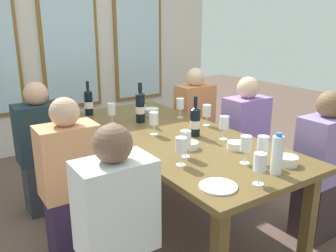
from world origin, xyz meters
TOP-DOWN VIEW (x-y plane):
  - ground_plane at (0.00, 0.00)m, footprint 12.00×12.00m
  - back_wall_with_windows at (0.00, 2.26)m, footprint 4.13×0.10m
  - dining_table at (0.00, 0.00)m, footprint 0.93×2.14m
  - white_plate_0 at (-0.30, -0.87)m, footprint 0.20×0.20m
  - wine_bottle_0 at (-0.04, 0.42)m, footprint 0.08×0.08m
  - wine_bottle_1 at (0.12, -0.13)m, footprint 0.08×0.08m
  - wine_bottle_2 at (-0.31, 0.89)m, footprint 0.08×0.08m
  - wine_bottle_3 at (0.03, 0.54)m, footprint 0.08×0.08m
  - tasting_bowl_0 at (0.18, 0.61)m, footprint 0.15×0.15m
  - tasting_bowl_1 at (-0.08, -0.33)m, footprint 0.13×0.13m
  - tasting_bowl_2 at (0.17, -0.51)m, footprint 0.12×0.12m
  - tasting_bowl_3 at (0.24, -0.87)m, footprint 0.12×0.12m
  - water_bottle at (0.08, -0.92)m, footprint 0.06×0.06m
  - wine_glass_0 at (0.37, 0.04)m, footprint 0.07×0.07m
  - wine_glass_1 at (-0.19, -0.44)m, footprint 0.07×0.07m
  - wine_glass_2 at (-0.12, 0.07)m, footprint 0.07×0.07m
  - wine_glass_3 at (-0.26, 0.51)m, footprint 0.07×0.07m
  - wine_glass_4 at (0.33, 0.36)m, footprint 0.07×0.07m
  - wine_glass_5 at (0.24, -0.31)m, footprint 0.07×0.07m
  - wine_glass_6 at (-0.11, -0.96)m, footprint 0.07×0.07m
  - wine_glass_7 at (0.12, -0.78)m, footprint 0.07×0.07m
  - wine_glass_8 at (0.04, -0.72)m, footprint 0.07×0.07m
  - wine_glass_9 at (-0.30, -0.53)m, footprint 0.07×0.07m
  - seated_person_0 at (-0.79, 0.03)m, footprint 0.38×0.24m
  - seated_person_1 at (0.79, 0.01)m, footprint 0.38×0.24m
  - seated_person_2 at (-0.79, 0.75)m, footprint 0.38×0.24m
  - seated_person_3 at (0.79, 0.74)m, footprint 0.38×0.24m
  - seated_person_4 at (-0.79, -0.68)m, footprint 0.38×0.24m
  - seated_person_5 at (0.79, -0.76)m, footprint 0.38×0.24m

SIDE VIEW (x-z plane):
  - ground_plane at x=0.00m, z-range 0.00..0.00m
  - seated_person_0 at x=-0.79m, z-range -0.03..1.08m
  - seated_person_1 at x=0.79m, z-range -0.03..1.08m
  - seated_person_2 at x=-0.79m, z-range -0.03..1.08m
  - seated_person_3 at x=0.79m, z-range -0.03..1.08m
  - seated_person_4 at x=-0.79m, z-range -0.03..1.08m
  - seated_person_5 at x=0.79m, z-range -0.03..1.08m
  - dining_table at x=0.00m, z-range 0.30..1.04m
  - white_plate_0 at x=-0.30m, z-range 0.74..0.75m
  - tasting_bowl_1 at x=-0.08m, z-range 0.74..0.79m
  - tasting_bowl_2 at x=0.17m, z-range 0.74..0.79m
  - tasting_bowl_0 at x=0.18m, z-range 0.74..0.79m
  - tasting_bowl_3 at x=0.24m, z-range 0.74..0.79m
  - wine_bottle_1 at x=0.12m, z-range 0.70..1.00m
  - water_bottle at x=0.08m, z-range 0.73..0.97m
  - wine_glass_9 at x=-0.30m, z-range 0.77..0.94m
  - wine_glass_1 at x=-0.19m, z-range 0.77..0.94m
  - wine_glass_7 at x=0.12m, z-range 0.77..0.94m
  - wine_glass_8 at x=0.04m, z-range 0.77..0.94m
  - wine_bottle_2 at x=-0.31m, z-range 0.70..1.01m
  - wine_bottle_3 at x=0.03m, z-range 0.70..1.02m
  - wine_glass_0 at x=0.37m, z-range 0.77..0.95m
  - wine_glass_2 at x=-0.12m, z-range 0.77..0.95m
  - wine_glass_3 at x=-0.26m, z-range 0.77..0.95m
  - wine_glass_4 at x=0.33m, z-range 0.77..0.95m
  - wine_glass_5 at x=0.24m, z-range 0.77..0.95m
  - wine_glass_6 at x=-0.11m, z-range 0.77..0.95m
  - wine_bottle_0 at x=-0.04m, z-range 0.70..1.04m
  - back_wall_with_windows at x=0.00m, z-range 0.00..2.90m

